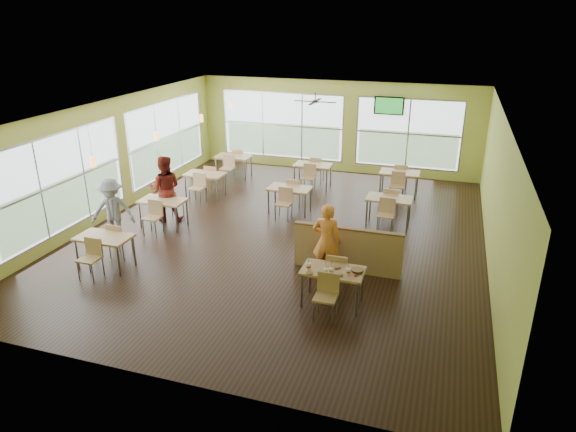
# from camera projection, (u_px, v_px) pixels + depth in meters

# --- Properties ---
(room) EXTENTS (12.00, 12.04, 3.20)m
(room) POSITION_uv_depth(u_px,v_px,m) (283.00, 174.00, 12.78)
(room) COLOR black
(room) RESTS_ON ground
(window_bays) EXTENTS (9.24, 10.24, 2.38)m
(window_bays) POSITION_uv_depth(u_px,v_px,m) (234.00, 144.00, 16.30)
(window_bays) COLOR white
(window_bays) RESTS_ON room
(main_table) EXTENTS (1.22, 1.52, 0.87)m
(main_table) POSITION_uv_depth(u_px,v_px,m) (333.00, 275.00, 9.91)
(main_table) COLOR tan
(main_table) RESTS_ON floor
(half_wall_divider) EXTENTS (2.40, 0.14, 1.04)m
(half_wall_divider) POSITION_uv_depth(u_px,v_px,m) (348.00, 250.00, 11.24)
(half_wall_divider) COLOR tan
(half_wall_divider) RESTS_ON floor
(dining_tables) EXTENTS (6.92, 8.72, 0.87)m
(dining_tables) POSITION_uv_depth(u_px,v_px,m) (267.00, 187.00, 14.95)
(dining_tables) COLOR tan
(dining_tables) RESTS_ON floor
(pendant_lights) EXTENTS (0.11, 7.31, 0.86)m
(pendant_lights) POSITION_uv_depth(u_px,v_px,m) (179.00, 127.00, 13.97)
(pendant_lights) COLOR #2D2119
(pendant_lights) RESTS_ON ceiling
(ceiling_fan) EXTENTS (1.25, 1.25, 0.29)m
(ceiling_fan) POSITION_uv_depth(u_px,v_px,m) (315.00, 101.00, 14.93)
(ceiling_fan) COLOR #2D2119
(ceiling_fan) RESTS_ON ceiling
(tv_backwall) EXTENTS (1.00, 0.07, 0.60)m
(tv_backwall) POSITION_uv_depth(u_px,v_px,m) (389.00, 106.00, 17.17)
(tv_backwall) COLOR black
(tv_backwall) RESTS_ON wall_back
(man_plaid) EXTENTS (0.63, 0.42, 1.69)m
(man_plaid) POSITION_uv_depth(u_px,v_px,m) (327.00, 241.00, 10.87)
(man_plaid) COLOR #FE4C1C
(man_plaid) RESTS_ON floor
(patron_maroon) EXTENTS (1.08, 0.97, 1.82)m
(patron_maroon) POSITION_uv_depth(u_px,v_px,m) (165.00, 189.00, 13.91)
(patron_maroon) COLOR #5E1911
(patron_maroon) RESTS_ON floor
(patron_grey) EXTENTS (1.21, 0.92, 1.65)m
(patron_grey) POSITION_uv_depth(u_px,v_px,m) (112.00, 211.00, 12.59)
(patron_grey) COLOR slate
(patron_grey) RESTS_ON floor
(cup_blue) EXTENTS (0.10, 0.10, 0.37)m
(cup_blue) POSITION_uv_depth(u_px,v_px,m) (309.00, 266.00, 9.84)
(cup_blue) COLOR white
(cup_blue) RESTS_ON main_table
(cup_yellow) EXTENTS (0.09, 0.09, 0.32)m
(cup_yellow) POSITION_uv_depth(u_px,v_px,m) (326.00, 271.00, 9.68)
(cup_yellow) COLOR white
(cup_yellow) RESTS_ON main_table
(cup_red_near) EXTENTS (0.09, 0.09, 0.31)m
(cup_red_near) POSITION_uv_depth(u_px,v_px,m) (331.00, 271.00, 9.69)
(cup_red_near) COLOR white
(cup_red_near) RESTS_ON main_table
(cup_red_far) EXTENTS (0.10, 0.10, 0.35)m
(cup_red_far) POSITION_uv_depth(u_px,v_px,m) (348.00, 271.00, 9.66)
(cup_red_far) COLOR white
(cup_red_far) RESTS_ON main_table
(food_basket) EXTENTS (0.25, 0.25, 0.06)m
(food_basket) POSITION_uv_depth(u_px,v_px,m) (357.00, 270.00, 9.78)
(food_basket) COLOR black
(food_basket) RESTS_ON main_table
(ketchup_cup) EXTENTS (0.06, 0.06, 0.02)m
(ketchup_cup) POSITION_uv_depth(u_px,v_px,m) (356.00, 276.00, 9.62)
(ketchup_cup) COLOR maroon
(ketchup_cup) RESTS_ON main_table
(wrapper_left) EXTENTS (0.18, 0.17, 0.04)m
(wrapper_left) POSITION_uv_depth(u_px,v_px,m) (309.00, 273.00, 9.71)
(wrapper_left) COLOR #AE7C54
(wrapper_left) RESTS_ON main_table
(wrapper_mid) EXTENTS (0.23, 0.22, 0.05)m
(wrapper_mid) POSITION_uv_depth(u_px,v_px,m) (336.00, 267.00, 9.94)
(wrapper_mid) COLOR #AE7C54
(wrapper_mid) RESTS_ON main_table
(wrapper_right) EXTENTS (0.19, 0.18, 0.04)m
(wrapper_right) POSITION_uv_depth(u_px,v_px,m) (339.00, 274.00, 9.65)
(wrapper_right) COLOR #AE7C54
(wrapper_right) RESTS_ON main_table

